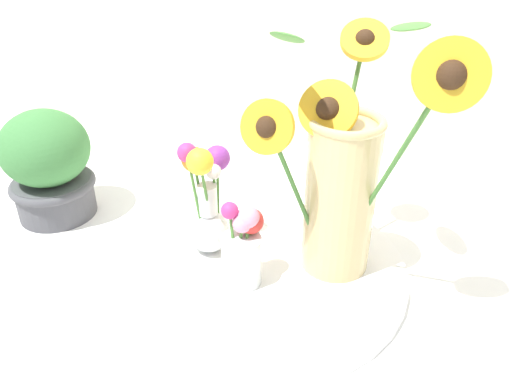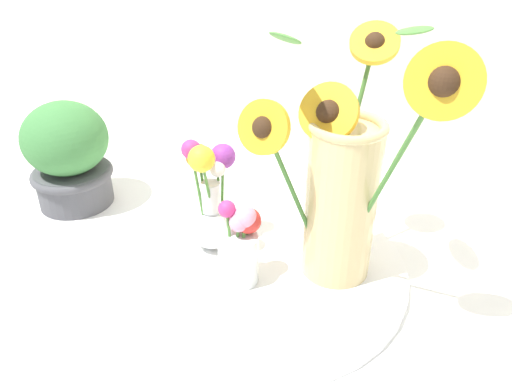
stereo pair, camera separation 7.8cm
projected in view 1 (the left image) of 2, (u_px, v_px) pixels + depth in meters
ground_plane at (264, 289)px, 0.82m from camera, size 6.00×6.00×0.00m
serving_tray at (256, 266)px, 0.85m from camera, size 0.51×0.51×0.02m
mason_jar_sunflowers at (342, 181)px, 0.77m from camera, size 0.32×0.26×0.42m
vase_small_center at (243, 247)px, 0.78m from camera, size 0.06×0.07×0.14m
vase_bulb_right at (207, 202)px, 0.84m from camera, size 0.08×0.11×0.21m
potted_plant at (48, 165)px, 0.96m from camera, size 0.17×0.17×0.22m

